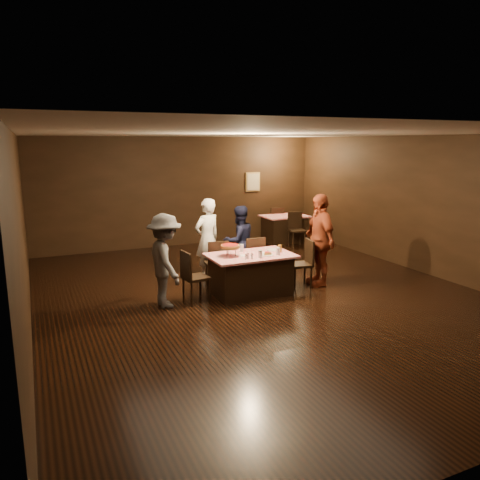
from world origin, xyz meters
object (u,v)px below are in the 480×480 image
object	(u,v)px
pizza_stand	(230,247)
plate_empty	(273,250)
glass_front_left	(260,254)
main_table	(251,274)
chair_end_right	(300,263)
diner_white_jacket	(207,239)
chair_back_far	(275,222)
glass_amber	(280,248)
diner_red_shirt	(319,240)
chair_far_right	(252,259)
chair_far_left	(217,263)
glass_front_right	(278,251)
chair_end_left	(196,276)
diner_navy_hoodie	(239,241)
chair_back_near	(297,230)
diner_grey_knit	(165,261)
back_table	(284,229)
glass_back	(242,248)

from	to	relation	value
pizza_stand	plate_empty	world-z (taller)	pizza_stand
glass_front_left	plate_empty	bearing A→B (deg)	41.99
main_table	chair_end_right	xyz separation A→B (m)	(1.10, 0.00, 0.09)
diner_white_jacket	chair_back_far	bearing A→B (deg)	-154.73
pizza_stand	glass_amber	distance (m)	1.01
diner_red_shirt	glass_front_left	bearing A→B (deg)	-71.73
glass_front_left	chair_far_right	bearing A→B (deg)	71.57
chair_far_left	glass_front_right	xyz separation A→B (m)	(0.85, -1.00, 0.37)
chair_back_far	pizza_stand	bearing A→B (deg)	57.89
chair_end_left	diner_navy_hoodie	size ratio (longest dim) A/B	0.62
pizza_stand	plate_empty	bearing A→B (deg)	6.01
diner_navy_hoodie	glass_front_right	xyz separation A→B (m)	(0.12, -1.50, 0.08)
chair_back_near	diner_grey_knit	world-z (taller)	diner_grey_knit
chair_end_left	pizza_stand	distance (m)	0.85
chair_back_near	glass_front_right	distance (m)	4.28
chair_end_right	glass_front_right	bearing A→B (deg)	-58.71
main_table	diner_grey_knit	xyz separation A→B (m)	(-1.66, -0.00, 0.44)
back_table	diner_red_shirt	bearing A→B (deg)	-110.23
chair_end_right	pizza_stand	distance (m)	1.57
diner_red_shirt	glass_back	world-z (taller)	diner_red_shirt
main_table	diner_grey_knit	world-z (taller)	diner_grey_knit
diner_navy_hoodie	plate_empty	distance (m)	1.12
diner_navy_hoodie	glass_front_right	size ratio (longest dim) A/B	10.89
main_table	diner_navy_hoodie	distance (m)	1.34
chair_end_right	glass_front_left	xyz separation A→B (m)	(-1.05, -0.30, 0.37)
back_table	chair_far_left	world-z (taller)	chair_far_left
chair_far_right	glass_front_left	distance (m)	1.17
diner_red_shirt	glass_front_right	distance (m)	1.10
diner_red_shirt	plate_empty	world-z (taller)	diner_red_shirt
glass_back	chair_end_right	bearing A→B (deg)	-14.62
diner_navy_hoodie	diner_red_shirt	bearing A→B (deg)	124.96
chair_far_right	back_table	bearing A→B (deg)	-125.14
chair_end_right	diner_grey_knit	xyz separation A→B (m)	(-2.76, -0.00, 0.35)
chair_end_left	diner_navy_hoodie	bearing A→B (deg)	-55.71
back_table	plate_empty	xyz separation A→B (m)	(-2.41, -3.75, 0.39)
chair_far_left	chair_far_right	world-z (taller)	same
back_table	pizza_stand	size ratio (longest dim) A/B	3.42
pizza_stand	chair_end_left	bearing A→B (deg)	-175.91
glass_amber	diner_grey_knit	bearing A→B (deg)	178.79
chair_back_near	glass_front_left	distance (m)	4.57
back_table	glass_back	xyz separation A→B (m)	(-3.01, -3.60, 0.46)
back_table	glass_front_right	bearing A→B (deg)	-121.23
glass_front_right	glass_amber	distance (m)	0.25
diner_grey_knit	glass_front_left	bearing A→B (deg)	-101.76
back_table	pizza_stand	xyz separation A→B (m)	(-3.36, -3.85, 0.57)
back_table	glass_front_left	distance (m)	5.13
chair_far_left	glass_front_right	distance (m)	1.36
chair_end_left	chair_back_near	distance (m)	5.17
chair_far_left	glass_amber	size ratio (longest dim) A/B	6.79
main_table	glass_front_right	xyz separation A→B (m)	(0.45, -0.25, 0.46)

